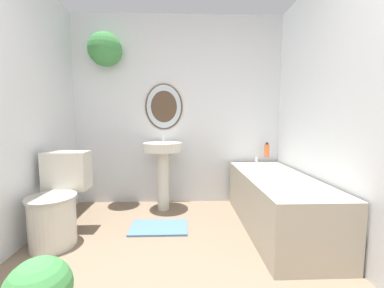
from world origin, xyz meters
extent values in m
cube|color=silver|center=(0.00, 2.58, 1.20)|extent=(2.76, 0.06, 2.40)
ellipsoid|color=#4C3828|center=(-0.18, 2.53, 1.26)|extent=(0.48, 0.02, 0.58)
ellipsoid|color=silver|center=(-0.18, 2.52, 1.26)|extent=(0.44, 0.01, 0.54)
cylinder|color=#9E6042|center=(-0.87, 2.43, 2.02)|extent=(0.18, 0.18, 0.10)
sphere|color=#3D8442|center=(-0.87, 2.43, 1.93)|extent=(0.40, 0.40, 0.40)
cube|color=silver|center=(1.35, 1.27, 1.20)|extent=(0.06, 2.67, 2.40)
cylinder|color=beige|center=(-1.06, 1.46, 0.21)|extent=(0.37, 0.37, 0.42)
cylinder|color=#B1ADA0|center=(-1.06, 1.46, 0.43)|extent=(0.40, 0.40, 0.02)
cube|color=beige|center=(-1.06, 1.75, 0.60)|extent=(0.40, 0.21, 0.37)
cylinder|color=beige|center=(-0.18, 2.27, 0.36)|extent=(0.14, 0.14, 0.72)
cylinder|color=beige|center=(-0.18, 2.27, 0.77)|extent=(0.46, 0.46, 0.10)
cylinder|color=silver|center=(-0.18, 2.40, 0.87)|extent=(0.02, 0.02, 0.10)
cube|color=#B2A893|center=(0.99, 1.73, 0.27)|extent=(0.62, 1.54, 0.54)
cube|color=beige|center=(0.99, 1.73, 0.52)|extent=(0.52, 1.44, 0.04)
cylinder|color=silver|center=(0.99, 2.40, 0.58)|extent=(0.04, 0.04, 0.08)
cylinder|color=#DB6633|center=(1.13, 2.42, 0.70)|extent=(0.06, 0.06, 0.16)
cylinder|color=black|center=(1.13, 2.42, 0.79)|extent=(0.04, 0.04, 0.02)
cube|color=#4C7093|center=(-0.18, 1.76, 0.01)|extent=(0.57, 0.35, 0.02)
camera|label=1|loc=(0.07, -0.52, 1.09)|focal=22.00mm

